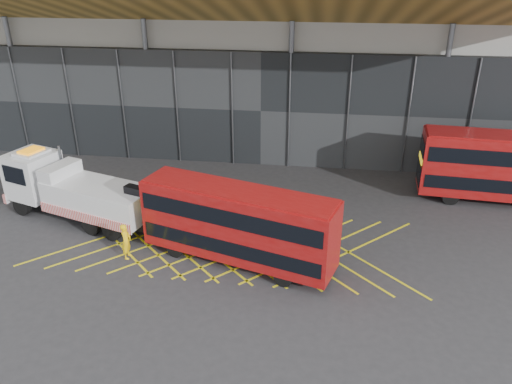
# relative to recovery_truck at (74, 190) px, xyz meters

# --- Properties ---
(ground_plane) EXTENTS (120.00, 120.00, 0.00)m
(ground_plane) POSITION_rel_recovery_truck_xyz_m (7.46, -1.65, -1.78)
(ground_plane) COLOR #2D2D30
(road_markings) EXTENTS (19.96, 7.16, 0.01)m
(road_markings) POSITION_rel_recovery_truck_xyz_m (9.06, -1.65, -1.77)
(road_markings) COLOR yellow
(road_markings) RESTS_ON ground_plane
(construction_building) EXTENTS (55.00, 23.97, 18.00)m
(construction_building) POSITION_rel_recovery_truck_xyz_m (9.38, 16.75, 7.20)
(construction_building) COLOR #999994
(construction_building) RESTS_ON ground_plane
(recovery_truck) EXTENTS (10.93, 5.40, 3.85)m
(recovery_truck) POSITION_rel_recovery_truck_xyz_m (0.00, 0.00, 0.00)
(recovery_truck) COLOR black
(recovery_truck) RESTS_ON ground_plane
(bus_towed) EXTENTS (9.87, 4.99, 3.93)m
(bus_towed) POSITION_rel_recovery_truck_xyz_m (9.98, -3.22, 0.40)
(bus_towed) COLOR maroon
(bus_towed) RESTS_ON ground_plane
(bus_second) EXTENTS (10.74, 3.31, 4.30)m
(bus_second) POSITION_rel_recovery_truck_xyz_m (25.19, 5.57, 0.61)
(bus_second) COLOR maroon
(bus_second) RESTS_ON ground_plane
(worker) EXTENTS (0.47, 0.70, 1.87)m
(worker) POSITION_rel_recovery_truck_xyz_m (4.41, -3.62, -0.84)
(worker) COLOR yellow
(worker) RESTS_ON ground_plane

